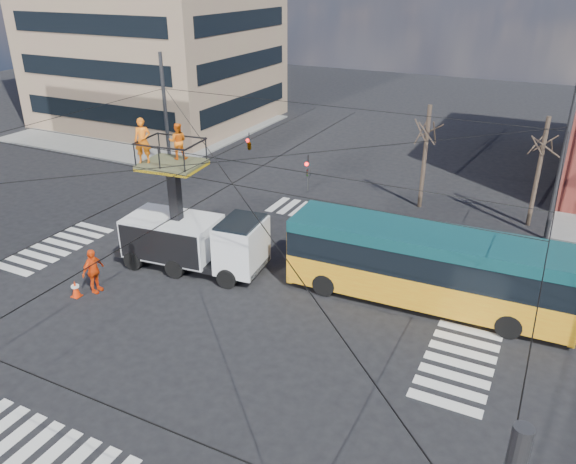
{
  "coord_description": "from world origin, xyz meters",
  "views": [
    {
      "loc": [
        11.76,
        -17.41,
        12.6
      ],
      "look_at": [
        1.99,
        2.14,
        2.43
      ],
      "focal_mm": 35.0,
      "sensor_mm": 36.0,
      "label": 1
    }
  ],
  "objects_px": {
    "traffic_cone": "(75,289)",
    "flagger": "(319,267)",
    "utility_truck": "(193,225)",
    "worker_ground": "(93,271)",
    "city_bus": "(427,266)"
  },
  "relations": [
    {
      "from": "utility_truck",
      "to": "city_bus",
      "type": "bearing_deg",
      "value": 3.47
    },
    {
      "from": "worker_ground",
      "to": "flagger",
      "type": "height_order",
      "value": "worker_ground"
    },
    {
      "from": "worker_ground",
      "to": "utility_truck",
      "type": "bearing_deg",
      "value": -34.3
    },
    {
      "from": "utility_truck",
      "to": "worker_ground",
      "type": "xyz_separation_m",
      "value": [
        -2.59,
        -3.75,
        -1.15
      ]
    },
    {
      "from": "city_bus",
      "to": "traffic_cone",
      "type": "height_order",
      "value": "city_bus"
    },
    {
      "from": "traffic_cone",
      "to": "worker_ground",
      "type": "distance_m",
      "value": 1.03
    },
    {
      "from": "utility_truck",
      "to": "city_bus",
      "type": "distance_m",
      "value": 10.44
    },
    {
      "from": "worker_ground",
      "to": "city_bus",
      "type": "bearing_deg",
      "value": -66.63
    },
    {
      "from": "traffic_cone",
      "to": "flagger",
      "type": "distance_m",
      "value": 10.43
    },
    {
      "from": "city_bus",
      "to": "flagger",
      "type": "height_order",
      "value": "city_bus"
    },
    {
      "from": "utility_truck",
      "to": "worker_ground",
      "type": "bearing_deg",
      "value": -130.67
    },
    {
      "from": "utility_truck",
      "to": "flagger",
      "type": "xyz_separation_m",
      "value": [
        5.78,
        1.08,
        -1.25
      ]
    },
    {
      "from": "city_bus",
      "to": "worker_ground",
      "type": "height_order",
      "value": "city_bus"
    },
    {
      "from": "traffic_cone",
      "to": "city_bus",
      "type": "bearing_deg",
      "value": 24.81
    },
    {
      "from": "traffic_cone",
      "to": "flagger",
      "type": "height_order",
      "value": "flagger"
    }
  ]
}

